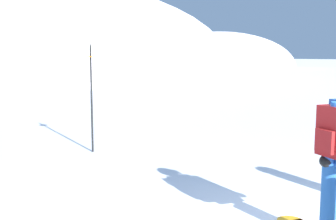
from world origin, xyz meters
TOP-DOWN VIEW (x-y plane):
  - ridge_peak_main at (7.18, 32.85)m, footprint 30.95×27.86m
  - ridge_peak_far at (33.59, 44.68)m, footprint 21.95×19.76m
  - piste_marker_near at (-0.33, 5.04)m, footprint 0.20×0.20m

SIDE VIEW (x-z plane):
  - ridge_peak_main at x=7.18m, z-range -7.58..7.58m
  - ridge_peak_far at x=33.59m, z-range -5.02..5.02m
  - piste_marker_near at x=-0.33m, z-range 0.14..2.18m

